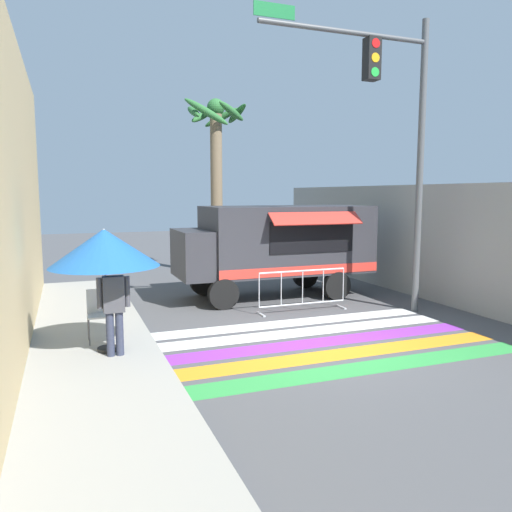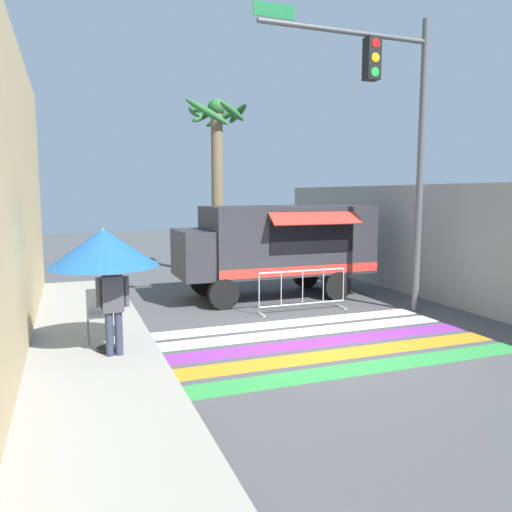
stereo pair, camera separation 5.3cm
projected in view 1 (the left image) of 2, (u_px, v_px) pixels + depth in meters
name	position (u px, v px, depth m)	size (l,w,h in m)	color
ground_plane	(328.00, 345.00, 9.41)	(60.00, 60.00, 0.00)	#4C4C4F
sidewalk_left	(19.00, 377.00, 7.52)	(4.40, 16.00, 0.15)	#99968E
building_left_facade	(4.00, 195.00, 7.17)	(0.25, 16.00, 5.61)	#DBBC84
concrete_wall_right	(422.00, 241.00, 13.61)	(0.20, 16.00, 3.08)	gray
crosswalk_painted	(323.00, 342.00, 9.57)	(6.40, 3.60, 0.01)	green
food_truck	(273.00, 243.00, 13.58)	(5.30, 2.49, 2.50)	#2D2D33
traffic_signal_pole	(394.00, 118.00, 11.31)	(4.28, 0.29, 6.78)	#515456
patio_umbrella	(104.00, 248.00, 8.33)	(1.82, 1.82, 2.09)	black
folding_chair	(99.00, 310.00, 9.08)	(0.40, 0.40, 0.94)	#4C4C51
vendor_person	(114.00, 303.00, 8.19)	(0.53, 0.21, 1.57)	#2D3347
barricade_front	(303.00, 291.00, 12.04)	(2.28, 0.44, 1.01)	#B7BABF
palm_tree	(216.00, 159.00, 17.15)	(2.26, 2.31, 6.05)	#7A664C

